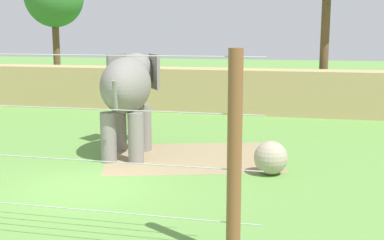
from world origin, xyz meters
name	(u,v)px	position (x,y,z in m)	size (l,w,h in m)	color
ground_plane	(85,186)	(0.00, 0.00, 0.00)	(120.00, 120.00, 0.00)	#609342
dirt_patch	(191,157)	(1.97, 3.56, 0.00)	(5.29, 3.94, 0.01)	#937F5B
embankment_wall	(195,90)	(0.00, 12.77, 1.07)	(36.00, 1.80, 2.13)	tan
elephant	(128,89)	(-0.12, 3.62, 2.13)	(2.09, 4.30, 3.21)	gray
enrichment_ball	(271,158)	(4.56, 2.22, 0.47)	(0.94, 0.94, 0.94)	tan
cable_fence	(7,144)	(0.00, -3.24, 1.84)	(9.64, 0.25, 3.67)	brown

